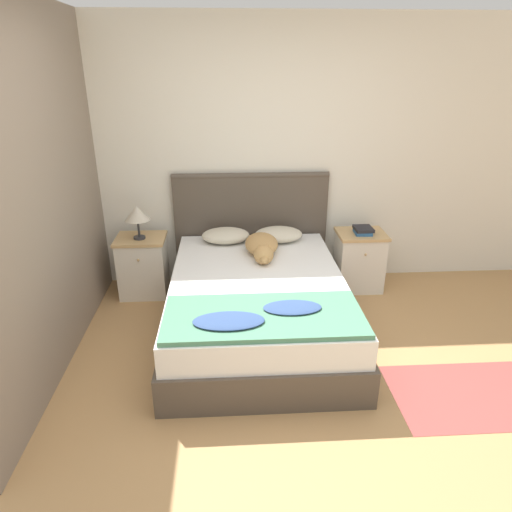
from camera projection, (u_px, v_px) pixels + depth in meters
The scene contains 14 objects.
ground_plane at pixel (286, 415), 2.98m from camera, with size 16.00×16.00×0.00m, color tan.
wall_back at pixel (263, 157), 4.43m from camera, with size 9.00×0.06×2.55m.
wall_side_left at pixel (54, 188), 3.35m from camera, with size 0.06×3.10×2.55m.
bed at pixel (257, 305), 3.81m from camera, with size 1.46×2.02×0.51m.
headboard at pixel (251, 226), 4.63m from camera, with size 1.54×0.06×1.14m.
nightstand_left at pixel (143, 266), 4.44m from camera, with size 0.47×0.40×0.59m.
nightstand_right at pixel (359, 260), 4.56m from camera, with size 0.47×0.40×0.59m.
pillow_left at pixel (226, 235), 4.40m from camera, with size 0.46×0.32×0.14m.
pillow_right at pixel (279, 234), 4.43m from camera, with size 0.46×0.32×0.14m.
quilt at pixel (262, 316), 3.10m from camera, with size 1.36×0.61×0.06m.
dog at pixel (262, 246), 4.12m from camera, with size 0.30×0.65×0.18m.
book_stack at pixel (363, 230), 4.41m from camera, with size 0.18×0.20×0.06m.
table_lamp at pixel (137, 214), 4.20m from camera, with size 0.23×0.23×0.32m.
rug at pixel (468, 395), 3.16m from camera, with size 1.05×0.71×0.00m.
Camera 1 is at (-0.34, -2.31, 2.13)m, focal length 32.00 mm.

